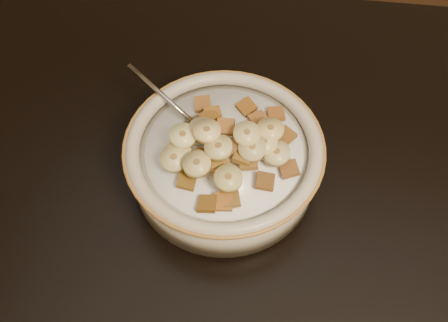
% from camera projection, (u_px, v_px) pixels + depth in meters
% --- Properties ---
extents(table, '(1.44, 0.97, 0.04)m').
position_uv_depth(table, '(335.00, 262.00, 0.58)').
color(table, black).
rests_on(table, floor).
extents(chair, '(0.43, 0.43, 0.85)m').
position_uv_depth(chair, '(255.00, 59.00, 1.19)').
color(chair, black).
rests_on(chair, floor).
extents(cereal_bowl, '(0.22, 0.22, 0.05)m').
position_uv_depth(cereal_bowl, '(224.00, 162.00, 0.60)').
color(cereal_bowl, '#BAB2A6').
rests_on(cereal_bowl, table).
extents(milk, '(0.19, 0.19, 0.00)m').
position_uv_depth(milk, '(224.00, 150.00, 0.58)').
color(milk, white).
rests_on(milk, cereal_bowl).
extents(spoon, '(0.07, 0.06, 0.01)m').
position_uv_depth(spoon, '(202.00, 131.00, 0.59)').
color(spoon, '#A3A4A7').
rests_on(spoon, cereal_bowl).
extents(cereal_square_0, '(0.02, 0.02, 0.01)m').
position_uv_depth(cereal_square_0, '(187.00, 181.00, 0.55)').
color(cereal_square_0, brown).
rests_on(cereal_square_0, milk).
extents(cereal_square_1, '(0.03, 0.03, 0.01)m').
position_uv_depth(cereal_square_1, '(246.00, 107.00, 0.61)').
color(cereal_square_1, brown).
rests_on(cereal_square_1, milk).
extents(cereal_square_2, '(0.02, 0.02, 0.01)m').
position_uv_depth(cereal_square_2, '(243.00, 157.00, 0.55)').
color(cereal_square_2, brown).
rests_on(cereal_square_2, milk).
extents(cereal_square_3, '(0.02, 0.02, 0.01)m').
position_uv_depth(cereal_square_3, '(219.00, 165.00, 0.55)').
color(cereal_square_3, olive).
rests_on(cereal_square_3, milk).
extents(cereal_square_4, '(0.03, 0.03, 0.01)m').
position_uv_depth(cereal_square_4, '(213.00, 114.00, 0.60)').
color(cereal_square_4, brown).
rests_on(cereal_square_4, milk).
extents(cereal_square_5, '(0.02, 0.02, 0.01)m').
position_uv_depth(cereal_square_5, '(225.00, 127.00, 0.57)').
color(cereal_square_5, '#975A23').
rests_on(cereal_square_5, milk).
extents(cereal_square_6, '(0.03, 0.03, 0.01)m').
position_uv_depth(cereal_square_6, '(209.00, 117.00, 0.59)').
color(cereal_square_6, brown).
rests_on(cereal_square_6, milk).
extents(cereal_square_7, '(0.03, 0.03, 0.01)m').
position_uv_depth(cereal_square_7, '(234.00, 145.00, 0.56)').
color(cereal_square_7, brown).
rests_on(cereal_square_7, milk).
extents(cereal_square_8, '(0.03, 0.03, 0.01)m').
position_uv_depth(cereal_square_8, '(230.00, 199.00, 0.54)').
color(cereal_square_8, olive).
rests_on(cereal_square_8, milk).
extents(cereal_square_9, '(0.02, 0.02, 0.01)m').
position_uv_depth(cereal_square_9, '(265.00, 181.00, 0.55)').
color(cereal_square_9, brown).
rests_on(cereal_square_9, milk).
extents(cereal_square_10, '(0.02, 0.02, 0.01)m').
position_uv_depth(cereal_square_10, '(249.00, 162.00, 0.55)').
color(cereal_square_10, brown).
rests_on(cereal_square_10, milk).
extents(cereal_square_11, '(0.03, 0.03, 0.01)m').
position_uv_depth(cereal_square_11, '(202.00, 104.00, 0.61)').
color(cereal_square_11, brown).
rests_on(cereal_square_11, milk).
extents(cereal_square_12, '(0.03, 0.03, 0.01)m').
position_uv_depth(cereal_square_12, '(259.00, 119.00, 0.60)').
color(cereal_square_12, olive).
rests_on(cereal_square_12, milk).
extents(cereal_square_13, '(0.03, 0.03, 0.01)m').
position_uv_depth(cereal_square_13, '(285.00, 136.00, 0.58)').
color(cereal_square_13, brown).
rests_on(cereal_square_13, milk).
extents(cereal_square_14, '(0.02, 0.02, 0.01)m').
position_uv_depth(cereal_square_14, '(223.00, 202.00, 0.54)').
color(cereal_square_14, brown).
rests_on(cereal_square_14, milk).
extents(cereal_square_15, '(0.02, 0.02, 0.01)m').
position_uv_depth(cereal_square_15, '(254.00, 149.00, 0.56)').
color(cereal_square_15, brown).
rests_on(cereal_square_15, milk).
extents(cereal_square_16, '(0.03, 0.03, 0.01)m').
position_uv_depth(cereal_square_16, '(289.00, 169.00, 0.56)').
color(cereal_square_16, brown).
rests_on(cereal_square_16, milk).
extents(cereal_square_17, '(0.02, 0.02, 0.01)m').
position_uv_depth(cereal_square_17, '(276.00, 114.00, 0.60)').
color(cereal_square_17, brown).
rests_on(cereal_square_17, milk).
extents(cereal_square_18, '(0.02, 0.02, 0.01)m').
position_uv_depth(cereal_square_18, '(202.00, 157.00, 0.56)').
color(cereal_square_18, brown).
rests_on(cereal_square_18, milk).
extents(cereal_square_19, '(0.03, 0.03, 0.01)m').
position_uv_depth(cereal_square_19, '(211.00, 161.00, 0.55)').
color(cereal_square_19, '#926519').
rests_on(cereal_square_19, milk).
extents(cereal_square_20, '(0.02, 0.02, 0.01)m').
position_uv_depth(cereal_square_20, '(256.00, 131.00, 0.58)').
color(cereal_square_20, brown).
rests_on(cereal_square_20, milk).
extents(cereal_square_21, '(0.02, 0.02, 0.01)m').
position_uv_depth(cereal_square_21, '(207.00, 204.00, 0.53)').
color(cereal_square_21, brown).
rests_on(cereal_square_21, milk).
extents(cereal_square_22, '(0.02, 0.02, 0.01)m').
position_uv_depth(cereal_square_22, '(203.00, 159.00, 0.55)').
color(cereal_square_22, olive).
rests_on(cereal_square_22, milk).
extents(banana_slice_0, '(0.04, 0.04, 0.01)m').
position_uv_depth(banana_slice_0, '(276.00, 154.00, 0.56)').
color(banana_slice_0, '#D6CC82').
rests_on(banana_slice_0, milk).
extents(banana_slice_1, '(0.04, 0.04, 0.01)m').
position_uv_depth(banana_slice_1, '(228.00, 179.00, 0.53)').
color(banana_slice_1, '#D4C866').
rests_on(banana_slice_1, milk).
extents(banana_slice_2, '(0.04, 0.04, 0.01)m').
position_uv_depth(banana_slice_2, '(207.00, 131.00, 0.55)').
color(banana_slice_2, '#FAD687').
rests_on(banana_slice_2, milk).
extents(banana_slice_3, '(0.04, 0.04, 0.02)m').
position_uv_depth(banana_slice_3, '(264.00, 143.00, 0.56)').
color(banana_slice_3, '#D9C16D').
rests_on(banana_slice_3, milk).
extents(banana_slice_4, '(0.04, 0.04, 0.01)m').
position_uv_depth(banana_slice_4, '(218.00, 148.00, 0.54)').
color(banana_slice_4, '#ECD58F').
rests_on(banana_slice_4, milk).
extents(banana_slice_5, '(0.04, 0.04, 0.01)m').
position_uv_depth(banana_slice_5, '(183.00, 136.00, 0.56)').
color(banana_slice_5, '#FFF2AC').
rests_on(banana_slice_5, milk).
extents(banana_slice_6, '(0.04, 0.04, 0.01)m').
position_uv_depth(banana_slice_6, '(178.00, 154.00, 0.55)').
color(banana_slice_6, '#E0C874').
rests_on(banana_slice_6, milk).
extents(banana_slice_7, '(0.03, 0.03, 0.01)m').
position_uv_depth(banana_slice_7, '(174.00, 159.00, 0.55)').
color(banana_slice_7, '#D9D083').
rests_on(banana_slice_7, milk).
extents(banana_slice_8, '(0.04, 0.04, 0.01)m').
position_uv_depth(banana_slice_8, '(197.00, 164.00, 0.54)').
color(banana_slice_8, tan).
rests_on(banana_slice_8, milk).
extents(banana_slice_9, '(0.04, 0.04, 0.01)m').
position_uv_depth(banana_slice_9, '(202.00, 130.00, 0.56)').
color(banana_slice_9, '#F9DD93').
rests_on(banana_slice_9, milk).
extents(banana_slice_10, '(0.04, 0.04, 0.01)m').
position_uv_depth(banana_slice_10, '(247.00, 134.00, 0.55)').
color(banana_slice_10, '#DBD184').
rests_on(banana_slice_10, milk).
extents(banana_slice_11, '(0.04, 0.04, 0.01)m').
position_uv_depth(banana_slice_11, '(270.00, 130.00, 0.57)').
color(banana_slice_11, '#FBDC89').
rests_on(banana_slice_11, milk).
extents(banana_slice_12, '(0.04, 0.04, 0.02)m').
position_uv_depth(banana_slice_12, '(252.00, 149.00, 0.55)').
color(banana_slice_12, '#C9C179').
rests_on(banana_slice_12, milk).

